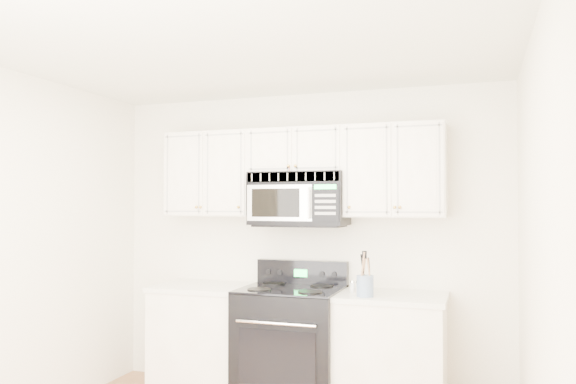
% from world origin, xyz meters
% --- Properties ---
extents(room, '(3.51, 3.51, 2.61)m').
position_xyz_m(room, '(0.00, 0.00, 1.30)').
color(room, '#9F6142').
rests_on(room, ground).
extents(base_cabinet_left, '(0.86, 0.65, 0.92)m').
position_xyz_m(base_cabinet_left, '(-0.80, 1.44, 0.43)').
color(base_cabinet_left, white).
rests_on(base_cabinet_left, ground).
extents(base_cabinet_right, '(0.86, 0.65, 0.92)m').
position_xyz_m(base_cabinet_right, '(0.80, 1.44, 0.43)').
color(base_cabinet_right, white).
rests_on(base_cabinet_right, ground).
extents(range, '(0.81, 0.74, 1.13)m').
position_xyz_m(range, '(-0.01, 1.41, 0.48)').
color(range, black).
rests_on(range, ground).
extents(upper_cabinets, '(2.44, 0.37, 0.75)m').
position_xyz_m(upper_cabinets, '(-0.00, 1.58, 1.93)').
color(upper_cabinets, white).
rests_on(upper_cabinets, ground).
extents(microwave, '(0.81, 0.45, 0.45)m').
position_xyz_m(microwave, '(0.02, 1.54, 1.67)').
color(microwave, black).
rests_on(microwave, ground).
extents(utensil_crock, '(0.13, 0.13, 0.34)m').
position_xyz_m(utensil_crock, '(0.63, 1.26, 1.01)').
color(utensil_crock, slate).
rests_on(utensil_crock, base_cabinet_right).
extents(shaker_salt, '(0.04, 0.04, 0.11)m').
position_xyz_m(shaker_salt, '(0.57, 1.34, 0.97)').
color(shaker_salt, silver).
rests_on(shaker_salt, base_cabinet_right).
extents(shaker_pepper, '(0.04, 0.04, 0.09)m').
position_xyz_m(shaker_pepper, '(0.50, 1.43, 0.97)').
color(shaker_pepper, silver).
rests_on(shaker_pepper, base_cabinet_right).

